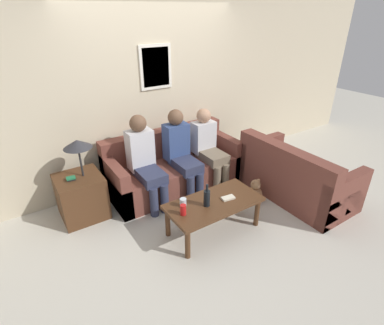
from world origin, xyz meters
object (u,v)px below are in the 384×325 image
(drinking_glass, at_px, (183,202))
(person_middle, at_px, (181,150))
(coffee_table, at_px, (214,205))
(wine_bottle, at_px, (207,198))
(couch_side, at_px, (295,178))
(person_left, at_px, (145,159))
(couch_main, at_px, (173,168))
(teddy_bear, at_px, (255,192))
(person_right, at_px, (208,145))

(drinking_glass, distance_m, person_middle, 1.04)
(coffee_table, distance_m, wine_bottle, 0.20)
(couch_side, xyz_separation_m, person_middle, (-1.25, 1.02, 0.35))
(couch_side, relative_size, person_left, 1.28)
(drinking_glass, xyz_separation_m, person_middle, (0.52, 0.89, 0.18))
(couch_side, xyz_separation_m, coffee_table, (-1.42, 0.01, 0.06))
(coffee_table, bearing_deg, couch_main, 83.86)
(couch_side, height_order, person_middle, person_middle)
(person_middle, height_order, teddy_bear, person_middle)
(coffee_table, distance_m, drinking_glass, 0.38)
(drinking_glass, bearing_deg, coffee_table, -19.29)
(wine_bottle, xyz_separation_m, person_right, (0.76, 1.02, 0.09))
(couch_main, height_order, person_middle, person_middle)
(wine_bottle, bearing_deg, coffee_table, 8.29)
(person_right, bearing_deg, drinking_glass, -138.18)
(teddy_bear, bearing_deg, drinking_glass, -176.89)
(couch_main, relative_size, person_left, 1.60)
(couch_side, bearing_deg, teddy_bear, 69.89)
(couch_main, height_order, person_right, person_right)
(wine_bottle, bearing_deg, drinking_glass, 148.77)
(drinking_glass, height_order, person_right, person_right)
(person_left, bearing_deg, person_middle, -1.19)
(person_middle, bearing_deg, teddy_bear, -49.69)
(person_right, height_order, teddy_bear, person_right)
(wine_bottle, distance_m, drinking_glass, 0.27)
(wine_bottle, relative_size, person_middle, 0.23)
(couch_main, distance_m, wine_bottle, 1.24)
(coffee_table, bearing_deg, wine_bottle, -171.71)
(person_middle, height_order, person_right, person_middle)
(couch_main, xyz_separation_m, person_right, (0.51, -0.18, 0.32))
(couch_main, relative_size, drinking_glass, 20.17)
(couch_main, height_order, couch_side, same)
(person_middle, bearing_deg, coffee_table, -99.40)
(drinking_glass, bearing_deg, person_middle, 59.89)
(drinking_glass, height_order, teddy_bear, drinking_glass)
(couch_main, xyz_separation_m, person_middle, (0.04, -0.17, 0.35))
(drinking_glass, relative_size, person_right, 0.09)
(couch_side, height_order, wine_bottle, couch_side)
(couch_main, xyz_separation_m, coffee_table, (-0.13, -1.18, 0.07))
(person_left, bearing_deg, drinking_glass, -87.54)
(couch_main, xyz_separation_m, person_left, (-0.51, -0.16, 0.36))
(wine_bottle, height_order, person_right, person_right)
(couch_main, bearing_deg, drinking_glass, -114.15)
(drinking_glass, bearing_deg, couch_side, -4.41)
(couch_main, bearing_deg, person_right, -19.24)
(drinking_glass, height_order, person_left, person_left)
(couch_main, distance_m, couch_side, 1.76)
(coffee_table, bearing_deg, person_left, 110.72)
(person_left, distance_m, teddy_bear, 1.59)
(teddy_bear, bearing_deg, person_middle, 130.31)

